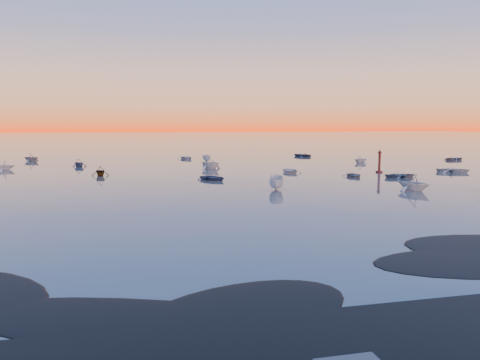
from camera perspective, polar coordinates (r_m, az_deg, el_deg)
name	(u,v)px	position (r m, az deg, el deg)	size (l,w,h in m)	color
ground	(185,153)	(120.40, -6.74, 3.34)	(600.00, 600.00, 0.00)	#686057
mud_lobes	(436,281)	(24.08, 22.73, -11.28)	(140.00, 6.00, 0.07)	black
moored_fleet	(219,170)	(74.05, -2.55, 1.21)	(124.00, 58.00, 1.20)	silver
boat_near_left	(213,180)	(61.03, -3.31, -0.01)	(4.07, 1.70, 1.02)	#334161
boat_near_right	(413,191)	(54.70, 20.38, -1.23)	(3.99, 1.80, 1.40)	silver
channel_marker	(379,163)	(73.45, 16.63, 1.98)	(1.00, 1.00, 3.57)	#47110F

